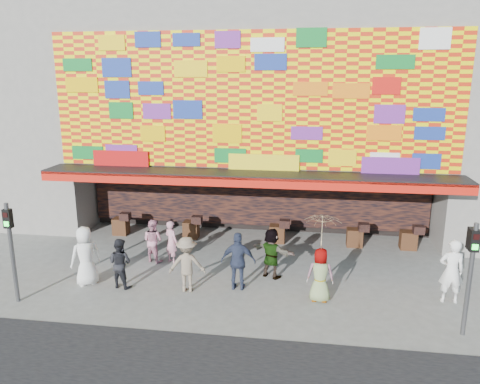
{
  "coord_description": "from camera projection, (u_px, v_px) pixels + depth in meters",
  "views": [
    {
      "loc": [
        2.11,
        -12.98,
        6.5
      ],
      "look_at": [
        -0.1,
        2.0,
        2.67
      ],
      "focal_mm": 35.0,
      "sensor_mm": 36.0,
      "label": 1
    }
  ],
  "objects": [
    {
      "name": "ped_e",
      "position": [
        238.0,
        261.0,
        14.34
      ],
      "size": [
        1.08,
        0.46,
        1.84
      ],
      "primitive_type": "imported",
      "rotation": [
        0.0,
        0.0,
        3.15
      ],
      "color": "#2D354F",
      "rests_on": "ground"
    },
    {
      "name": "ped_f",
      "position": [
        271.0,
        253.0,
        15.22
      ],
      "size": [
        1.61,
        1.12,
        1.67
      ],
      "primitive_type": "imported",
      "rotation": [
        0.0,
        0.0,
        2.69
      ],
      "color": "gray",
      "rests_on": "ground"
    },
    {
      "name": "ped_d",
      "position": [
        187.0,
        264.0,
        14.24
      ],
      "size": [
        1.21,
        0.81,
        1.74
      ],
      "primitive_type": "imported",
      "rotation": [
        0.0,
        0.0,
        3.3
      ],
      "color": "#7F705C",
      "rests_on": "ground"
    },
    {
      "name": "ped_i",
      "position": [
        153.0,
        240.0,
        16.55
      ],
      "size": [
        0.91,
        0.81,
        1.54
      ],
      "primitive_type": "imported",
      "rotation": [
        0.0,
        0.0,
        2.78
      ],
      "color": "#CB839C",
      "rests_on": "ground"
    },
    {
      "name": "ped_a",
      "position": [
        86.0,
        256.0,
        14.66
      ],
      "size": [
        1.1,
        1.07,
        1.91
      ],
      "primitive_type": "imported",
      "rotation": [
        0.0,
        0.0,
        3.88
      ],
      "color": "white",
      "rests_on": "ground"
    },
    {
      "name": "shop_building",
      "position": [
        262.0,
        103.0,
        20.89
      ],
      "size": [
        15.2,
        9.4,
        10.0
      ],
      "color": "gray",
      "rests_on": "ground"
    },
    {
      "name": "ped_g",
      "position": [
        320.0,
        275.0,
        13.6
      ],
      "size": [
        0.8,
        0.53,
        1.63
      ],
      "primitive_type": "imported",
      "rotation": [
        0.0,
        0.0,
        3.13
      ],
      "color": "gray",
      "rests_on": "ground"
    },
    {
      "name": "ped_b",
      "position": [
        171.0,
        242.0,
        16.45
      ],
      "size": [
        0.67,
        0.61,
        1.53
      ],
      "primitive_type": "imported",
      "rotation": [
        0.0,
        0.0,
        2.55
      ],
      "color": "#CE8599",
      "rests_on": "ground"
    },
    {
      "name": "signal_right",
      "position": [
        471.0,
        267.0,
        11.56
      ],
      "size": [
        0.22,
        0.2,
        3.0
      ],
      "color": "#59595B",
      "rests_on": "ground"
    },
    {
      "name": "ped_h",
      "position": [
        451.0,
        271.0,
        13.51
      ],
      "size": [
        0.71,
        0.47,
        1.93
      ],
      "primitive_type": "imported",
      "rotation": [
        0.0,
        0.0,
        3.15
      ],
      "color": "white",
      "rests_on": "ground"
    },
    {
      "name": "signal_left",
      "position": [
        11.0,
        242.0,
        13.32
      ],
      "size": [
        0.22,
        0.2,
        3.0
      ],
      "color": "#59595B",
      "rests_on": "ground"
    },
    {
      "name": "ground",
      "position": [
        234.0,
        292.0,
        14.34
      ],
      "size": [
        90.0,
        90.0,
        0.0
      ],
      "primitive_type": "plane",
      "color": "slate",
      "rests_on": "ground"
    },
    {
      "name": "parasol",
      "position": [
        322.0,
        231.0,
        13.27
      ],
      "size": [
        1.24,
        1.26,
        1.89
      ],
      "color": "beige",
      "rests_on": "ground"
    },
    {
      "name": "ped_c",
      "position": [
        120.0,
        263.0,
        14.53
      ],
      "size": [
        0.89,
        0.77,
        1.59
      ],
      "primitive_type": "imported",
      "rotation": [
        0.0,
        0.0,
        2.9
      ],
      "color": "black",
      "rests_on": "ground"
    }
  ]
}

